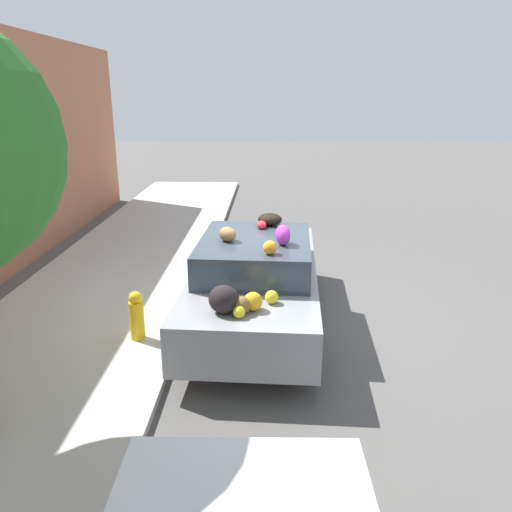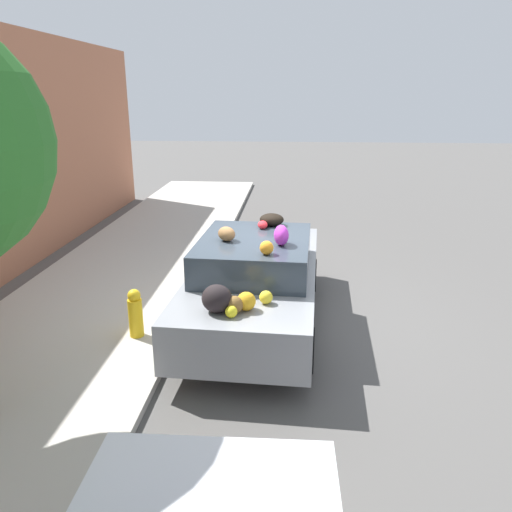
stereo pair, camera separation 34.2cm
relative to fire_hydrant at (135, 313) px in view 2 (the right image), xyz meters
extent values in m
plane|color=#565451|center=(0.83, -1.67, -0.45)|extent=(60.00, 60.00, 0.00)
cube|color=#B2ADA3|center=(0.83, 1.03, -0.40)|extent=(24.00, 3.20, 0.11)
cylinder|color=gold|center=(0.00, 0.00, -0.07)|extent=(0.20, 0.20, 0.55)
sphere|color=gold|center=(0.00, 0.00, 0.26)|extent=(0.18, 0.18, 0.18)
cube|color=gray|center=(0.83, -1.62, 0.15)|extent=(4.49, 1.98, 0.63)
cube|color=#333D47|center=(0.65, -1.61, 0.70)|extent=(2.05, 1.65, 0.46)
cylinder|color=black|center=(2.23, -0.87, -0.16)|extent=(0.59, 0.21, 0.58)
cylinder|color=black|center=(2.16, -2.50, -0.16)|extent=(0.59, 0.21, 0.58)
cylinder|color=black|center=(-0.50, -0.74, -0.16)|extent=(0.59, 0.21, 0.58)
cylinder|color=black|center=(-0.57, -2.37, -0.16)|extent=(0.59, 0.21, 0.58)
sphere|color=brown|center=(-0.91, -1.50, 0.58)|extent=(0.23, 0.23, 0.21)
ellipsoid|color=black|center=(-0.88, -1.30, 0.64)|extent=(0.50, 0.50, 0.33)
ellipsoid|color=purple|center=(0.37, -2.00, 1.07)|extent=(0.35, 0.24, 0.28)
sphere|color=gold|center=(-0.81, -1.63, 0.58)|extent=(0.27, 0.27, 0.23)
sphere|color=yellow|center=(-0.60, -1.85, 0.55)|extent=(0.23, 0.23, 0.17)
sphere|color=orange|center=(-0.07, -1.83, 1.02)|extent=(0.24, 0.24, 0.18)
ellipsoid|color=olive|center=(0.52, -1.23, 1.03)|extent=(0.37, 0.36, 0.20)
sphere|color=orange|center=(2.23, -2.13, 0.55)|extent=(0.18, 0.18, 0.15)
ellipsoid|color=red|center=(1.21, -1.69, 0.99)|extent=(0.21, 0.17, 0.12)
ellipsoid|color=white|center=(1.92, -1.41, 0.58)|extent=(0.31, 0.31, 0.21)
ellipsoid|color=black|center=(1.42, -1.82, 1.02)|extent=(0.40, 0.43, 0.19)
sphere|color=yellow|center=(-1.03, -1.48, 0.54)|extent=(0.18, 0.18, 0.14)
ellipsoid|color=blue|center=(1.86, -1.45, 0.57)|extent=(0.21, 0.25, 0.21)
camera|label=1|loc=(-6.21, -1.82, 2.91)|focal=35.00mm
camera|label=2|loc=(-6.19, -2.17, 2.91)|focal=35.00mm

